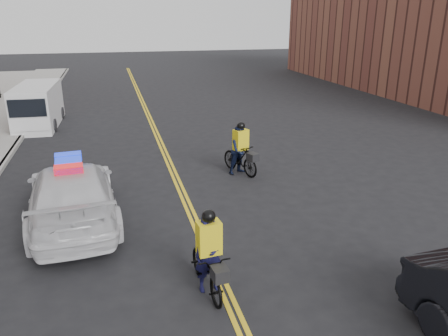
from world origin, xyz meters
TOP-DOWN VIEW (x-y plane):
  - ground at (0.00, 0.00)m, footprint 120.00×120.00m
  - center_line_left at (-0.08, 8.00)m, footprint 0.10×60.00m
  - center_line_right at (0.08, 8.00)m, footprint 0.10×60.00m
  - curb at (-6.00, 8.00)m, footprint 0.20×60.00m
  - police_cruiser at (-3.14, 1.55)m, footprint 2.66×5.62m
  - cargo_van at (-5.51, 13.20)m, footprint 2.04×4.94m
  - cyclist_near at (-0.29, -2.44)m, footprint 0.81×1.86m
  - cyclist_far at (2.30, 4.04)m, footprint 1.17×1.89m

SIDE VIEW (x-z plane):
  - ground at x=0.00m, z-range 0.00..0.00m
  - center_line_left at x=-0.08m, z-range 0.00..0.01m
  - center_line_right at x=0.08m, z-range 0.00..0.01m
  - curb at x=-6.00m, z-range 0.00..0.15m
  - cyclist_near at x=-0.29m, z-range -0.27..1.50m
  - cyclist_far at x=2.30m, z-range -0.20..1.66m
  - police_cruiser at x=-3.14m, z-range -0.07..1.67m
  - cargo_van at x=-5.51m, z-range -0.02..2.02m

